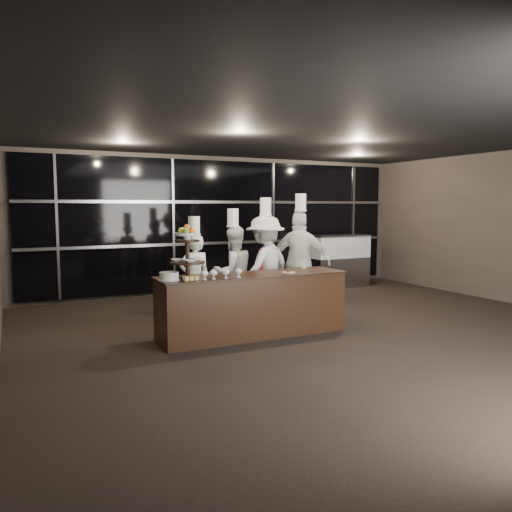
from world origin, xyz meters
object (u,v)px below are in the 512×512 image
display_stand (187,248)px  chef_d (300,262)px  layer_cake (169,276)px  chef_a (195,276)px  display_case (338,258)px  buffet_counter (253,305)px  chef_b (233,272)px  chef_c (265,266)px

display_stand → chef_d: chef_d is taller
layer_cake → chef_a: (0.80, 1.24, -0.21)m
chef_a → display_case: bearing=24.4°
buffet_counter → display_case: size_ratio=1.99×
display_stand → chef_b: bearing=44.2°
display_stand → display_case: 5.75m
layer_cake → chef_c: size_ratio=0.15×
buffet_counter → display_stand: bearing=-180.0°
display_stand → chef_c: bearing=30.0°
layer_cake → chef_a: 1.49m
display_stand → chef_d: size_ratio=0.35×
display_case → chef_c: size_ratio=0.70×
chef_b → chef_c: bearing=-17.6°
buffet_counter → chef_c: (0.73, 0.99, 0.42)m
chef_a → chef_d: (1.90, -0.20, 0.17)m
buffet_counter → chef_d: chef_d is taller
display_stand → chef_b: size_ratio=0.40×
buffet_counter → layer_cake: layer_cake is taller
chef_b → display_stand: bearing=-135.8°
display_stand → display_case: bearing=33.2°
buffet_counter → chef_b: bearing=80.5°
layer_cake → chef_a: chef_a is taller
display_stand → display_case: size_ratio=0.52×
display_case → chef_d: size_ratio=0.67×
chef_c → chef_d: chef_d is taller
display_stand → chef_a: size_ratio=0.43×
chef_a → chef_c: chef_c is taller
display_case → chef_b: bearing=-151.3°
display_stand → chef_d: 2.65m
layer_cake → chef_a: bearing=57.3°
chef_d → chef_a: bearing=174.1°
display_case → chef_a: chef_a is taller
chef_b → chef_a: bearing=177.5°
chef_c → chef_d: (0.69, 0.00, 0.04)m
display_case → chef_b: 4.09m
chef_c → chef_d: size_ratio=0.97×
display_case → chef_b: size_ratio=0.76×
display_case → chef_d: 3.19m
display_stand → chef_a: chef_a is taller
chef_a → chef_b: size_ratio=0.93×
buffet_counter → chef_c: bearing=53.9°
chef_b → chef_c: chef_c is taller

